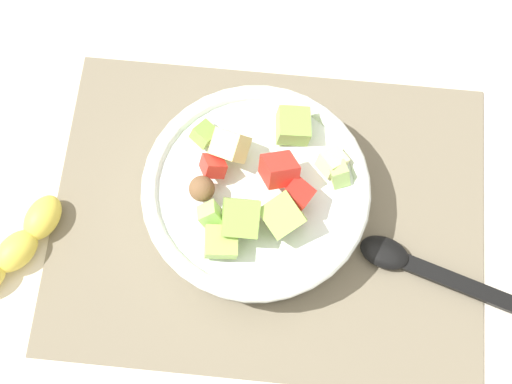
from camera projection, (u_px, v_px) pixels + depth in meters
The scene contains 5 objects.
ground_plane at pixel (268, 217), 0.89m from camera, with size 2.40×2.40×0.00m, color silver.
placemat at pixel (268, 216), 0.88m from camera, with size 0.49×0.37×0.01m, color #756B56.
salad_bowl at pixel (256, 194), 0.85m from camera, with size 0.25×0.25×0.10m.
serving_spoon at pixel (428, 270), 0.85m from camera, with size 0.23×0.09×0.01m.
banana_whole at pixel (14, 249), 0.85m from camera, with size 0.11×0.14×0.04m.
Camera 1 is at (0.01, -0.28, 0.84)m, focal length 54.47 mm.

